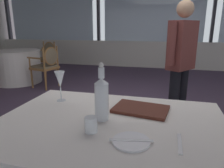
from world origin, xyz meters
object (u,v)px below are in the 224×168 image
(side_plate, at_px, (131,141))
(water_tumbler, at_px, (91,125))
(wine_glass, at_px, (60,80))
(diner_person_0, at_px, (181,59))
(menu_book, at_px, (141,109))
(water_bottle, at_px, (102,97))
(dining_chair_0_1, at_px, (47,64))
(dining_chair_0_2, at_px, (47,56))

(side_plate, height_order, water_tumbler, water_tumbler)
(wine_glass, height_order, diner_person_0, diner_person_0)
(side_plate, bearing_deg, menu_book, 90.36)
(diner_person_0, bearing_deg, water_bottle, 106.82)
(side_plate, height_order, wine_glass, wine_glass)
(dining_chair_0_1, height_order, dining_chair_0_2, dining_chair_0_2)
(water_tumbler, height_order, dining_chair_0_1, dining_chair_0_1)
(water_tumbler, bearing_deg, menu_book, 58.44)
(dining_chair_0_2, relative_size, diner_person_0, 0.57)
(water_bottle, distance_m, diner_person_0, 1.71)
(water_bottle, xyz_separation_m, wine_glass, (-0.38, 0.23, 0.02))
(water_bottle, relative_size, dining_chair_0_1, 0.37)
(menu_book, relative_size, dining_chair_0_1, 0.37)
(menu_book, bearing_deg, water_bottle, -129.35)
(dining_chair_0_1, xyz_separation_m, dining_chair_0_2, (-0.73, 1.18, -0.00))
(wine_glass, xyz_separation_m, water_tumbler, (0.37, -0.39, -0.11))
(menu_book, height_order, diner_person_0, diner_person_0)
(side_plate, distance_m, water_bottle, 0.32)
(side_plate, relative_size, water_tumbler, 2.20)
(dining_chair_0_2, height_order, diner_person_0, diner_person_0)
(dining_chair_0_1, bearing_deg, water_tumbler, 138.13)
(water_bottle, bearing_deg, diner_person_0, 72.04)
(water_tumbler, distance_m, dining_chair_0_1, 3.71)
(wine_glass, distance_m, menu_book, 0.60)
(water_tumbler, xyz_separation_m, menu_book, (0.21, 0.34, -0.03))
(water_tumbler, bearing_deg, dining_chair_0_1, 124.82)
(menu_book, xyz_separation_m, diner_person_0, (0.32, 1.44, 0.12))
(wine_glass, height_order, menu_book, wine_glass)
(wine_glass, bearing_deg, water_tumbler, -46.29)
(dining_chair_0_2, distance_m, diner_person_0, 4.17)
(wine_glass, xyz_separation_m, dining_chair_0_2, (-2.46, 3.82, -0.39))
(diner_person_0, bearing_deg, wine_glass, 91.79)
(dining_chair_0_1, distance_m, diner_person_0, 2.95)
(side_plate, relative_size, dining_chair_0_1, 0.20)
(diner_person_0, bearing_deg, dining_chair_0_1, 9.44)
(water_bottle, distance_m, dining_chair_0_1, 3.59)
(side_plate, bearing_deg, wine_glass, 143.18)
(side_plate, height_order, water_bottle, water_bottle)
(water_bottle, bearing_deg, menu_book, 42.25)
(water_bottle, height_order, dining_chair_0_2, water_bottle)
(wine_glass, relative_size, diner_person_0, 0.14)
(wine_glass, bearing_deg, dining_chair_0_1, 123.31)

